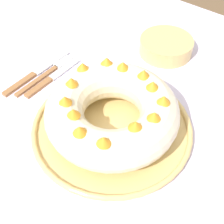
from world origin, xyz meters
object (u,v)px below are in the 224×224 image
object	(u,v)px
serving_knife	(33,75)
side_bowl	(166,46)
bundt_cake	(112,112)
serving_dish	(112,127)
fork	(49,73)
cake_knife	(50,80)

from	to	relation	value
serving_knife	side_bowl	bearing A→B (deg)	58.25
side_bowl	bundt_cake	bearing A→B (deg)	-80.04
serving_dish	side_bowl	bearing A→B (deg)	99.96
bundt_cake	serving_knife	distance (m)	0.28
bundt_cake	serving_knife	size ratio (longest dim) A/B	1.26
fork	cake_knife	world-z (taller)	cake_knife
serving_dish	fork	world-z (taller)	serving_dish
serving_knife	cake_knife	size ratio (longest dim) A/B	1.21
serving_dish	cake_knife	world-z (taller)	serving_dish
bundt_cake	serving_knife	xyz separation A→B (m)	(-0.27, 0.02, -0.06)
bundt_cake	cake_knife	xyz separation A→B (m)	(-0.23, 0.03, -0.06)
serving_knife	cake_knife	bearing A→B (deg)	20.07
serving_dish	serving_knife	world-z (taller)	serving_dish
bundt_cake	cake_knife	size ratio (longest dim) A/B	1.52
serving_knife	cake_knife	world-z (taller)	same
serving_dish	fork	xyz separation A→B (m)	(-0.25, 0.05, -0.01)
serving_knife	fork	bearing A→B (deg)	55.53
serving_dish	side_bowl	xyz separation A→B (m)	(-0.06, 0.31, 0.01)
fork	serving_knife	xyz separation A→B (m)	(-0.02, -0.03, -0.00)
bundt_cake	side_bowl	distance (m)	0.32
cake_knife	side_bowl	size ratio (longest dim) A/B	1.26
fork	side_bowl	bearing A→B (deg)	55.99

